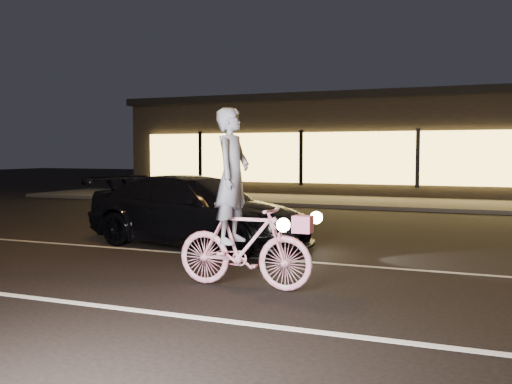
% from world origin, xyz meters
% --- Properties ---
extents(ground, '(90.00, 90.00, 0.00)m').
position_xyz_m(ground, '(0.00, 0.00, 0.00)').
color(ground, black).
rests_on(ground, ground).
extents(lane_stripe_near, '(60.00, 0.12, 0.01)m').
position_xyz_m(lane_stripe_near, '(0.00, -1.50, 0.00)').
color(lane_stripe_near, silver).
rests_on(lane_stripe_near, ground).
extents(lane_stripe_far, '(60.00, 0.10, 0.01)m').
position_xyz_m(lane_stripe_far, '(0.00, 2.00, 0.00)').
color(lane_stripe_far, gray).
rests_on(lane_stripe_far, ground).
extents(sidewalk, '(30.00, 4.00, 0.12)m').
position_xyz_m(sidewalk, '(0.00, 13.00, 0.06)').
color(sidewalk, '#383533').
rests_on(sidewalk, ground).
extents(storefront, '(25.40, 8.42, 4.20)m').
position_xyz_m(storefront, '(0.00, 18.97, 2.15)').
color(storefront, black).
rests_on(storefront, ground).
extents(cyclist, '(1.91, 0.66, 2.41)m').
position_xyz_m(cyclist, '(-0.74, -0.03, 0.86)').
color(cyclist, '#DF2C61').
rests_on(cyclist, ground).
extents(sedan, '(4.95, 2.69, 1.36)m').
position_xyz_m(sedan, '(-2.87, 2.81, 0.68)').
color(sedan, black).
rests_on(sedan, ground).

